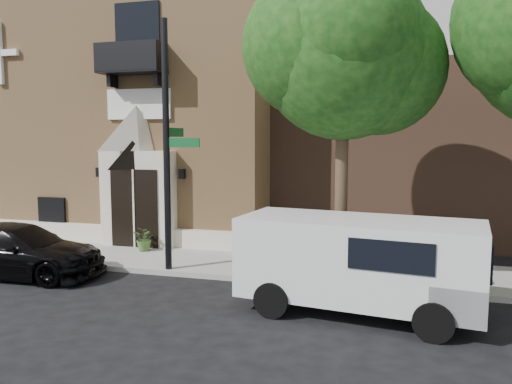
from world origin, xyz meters
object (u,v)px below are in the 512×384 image
fire_hydrant (379,268)px  pedestrian_near (294,237)px  cargo_van (367,262)px  dumpster (417,260)px  black_sedan (18,250)px  street_sign (167,146)px

fire_hydrant → pedestrian_near: pedestrian_near is taller
cargo_van → dumpster: (1.10, 2.20, -0.42)m
dumpster → pedestrian_near: 3.54m
black_sedan → fire_hydrant: (9.62, 1.26, -0.13)m
cargo_van → pedestrian_near: (-2.26, 3.31, -0.22)m
black_sedan → cargo_van: bearing=-96.4°
dumpster → pedestrian_near: pedestrian_near is taller
fire_hydrant → dumpster: 0.99m
black_sedan → pedestrian_near: (7.15, 2.77, 0.23)m
street_sign → pedestrian_near: size_ratio=4.32×
cargo_van → pedestrian_near: cargo_van is taller
cargo_van → street_sign: bearing=169.3°
black_sedan → cargo_van: size_ratio=0.92×
black_sedan → cargo_van: cargo_van is taller
black_sedan → fire_hydrant: 9.70m
dumpster → cargo_van: bearing=-115.4°
cargo_van → dumpster: size_ratio=2.98×
street_sign → dumpster: 7.16m
cargo_van → fire_hydrant: size_ratio=6.05×
cargo_van → street_sign: street_sign is taller
black_sedan → fire_hydrant: black_sedan is taller
fire_hydrant → dumpster: bearing=24.5°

